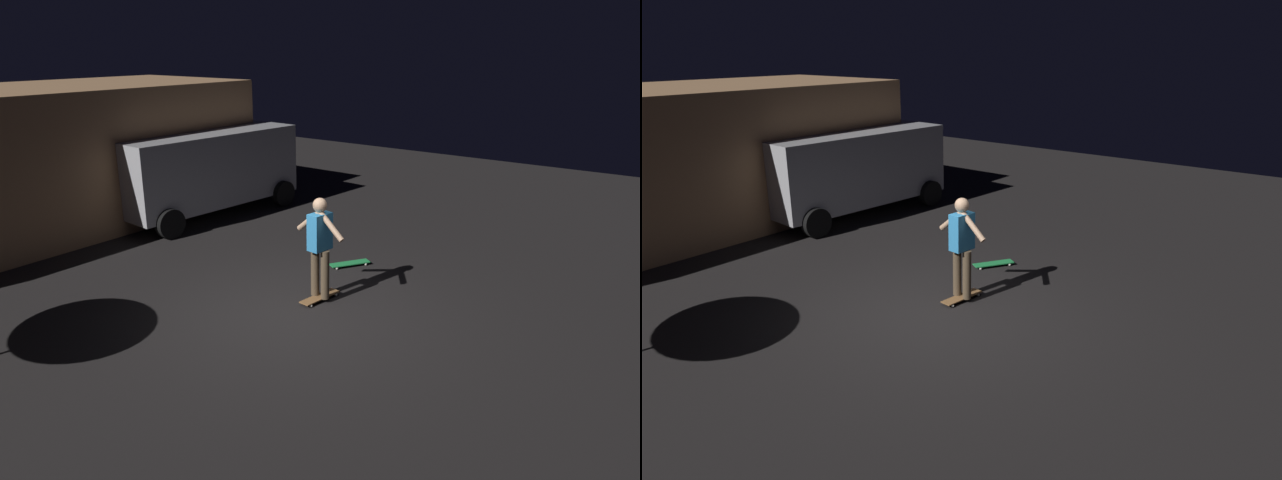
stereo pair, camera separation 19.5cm
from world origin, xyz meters
TOP-DOWN VIEW (x-y plane):
  - ground_plane at (0.00, 0.00)m, footprint 28.00×28.00m
  - low_building at (-0.52, 7.55)m, footprint 10.85×4.17m
  - parked_van at (3.00, 5.38)m, footprint 4.72×2.47m
  - skateboard_ridden at (0.55, -0.00)m, footprint 0.80×0.29m
  - skateboard_spare at (2.12, 0.47)m, footprint 0.77×0.58m
  - skater at (0.55, -0.00)m, footprint 0.40×0.99m

SIDE VIEW (x-z plane):
  - ground_plane at x=0.00m, z-range 0.00..0.00m
  - skateboard_ridden at x=0.55m, z-range 0.02..0.09m
  - skateboard_spare at x=2.12m, z-range 0.02..0.09m
  - skater at x=0.55m, z-range 0.20..1.87m
  - parked_van at x=3.00m, z-range 0.15..2.18m
  - low_building at x=-0.52m, z-range 0.00..3.12m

